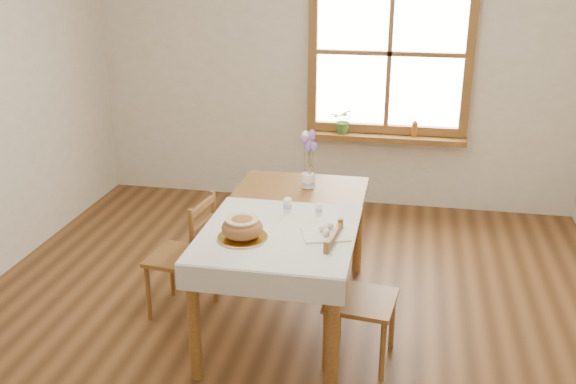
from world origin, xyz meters
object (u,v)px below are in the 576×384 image
at_px(chair_left, 181,255).
at_px(chair_right, 361,298).
at_px(dining_table, 288,226).
at_px(bread_plate, 243,238).
at_px(flower_vase, 308,182).

height_order(chair_left, chair_right, chair_left).
relative_size(dining_table, chair_left, 1.92).
bearing_deg(chair_right, bread_plate, 101.06).
height_order(chair_right, bread_plate, chair_right).
bearing_deg(dining_table, flower_vase, 84.20).
relative_size(chair_right, bread_plate, 2.97).
xyz_separation_m(dining_table, bread_plate, (-0.18, -0.43, 0.10)).
xyz_separation_m(chair_right, bread_plate, (-0.69, -0.05, 0.35)).
relative_size(dining_table, chair_right, 1.92).
relative_size(chair_right, flower_vase, 8.40).
distance_m(chair_left, chair_right, 1.27).
distance_m(dining_table, flower_vase, 0.51).
height_order(dining_table, chair_left, chair_left).
relative_size(chair_left, flower_vase, 8.44).
height_order(chair_right, flower_vase, flower_vase).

